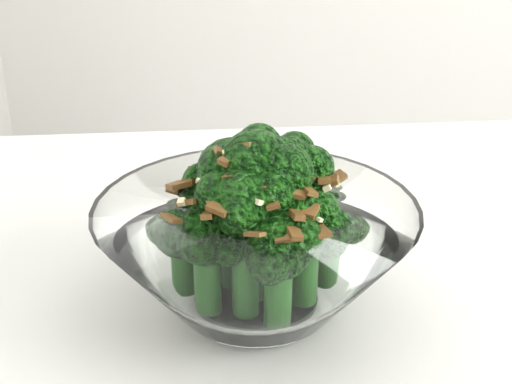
# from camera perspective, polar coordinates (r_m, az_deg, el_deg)

# --- Properties ---
(broccoli_dish) EXTENTS (0.22, 0.22, 0.14)m
(broccoli_dish) POSITION_cam_1_polar(r_m,az_deg,el_deg) (0.49, -0.03, -4.11)
(broccoli_dish) COLOR white
(broccoli_dish) RESTS_ON table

